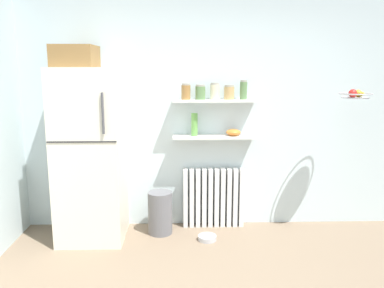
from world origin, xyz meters
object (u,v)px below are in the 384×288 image
(storage_jar_0, at_px, (186,92))
(vase, at_px, (194,125))
(pet_food_bowl, at_px, (207,238))
(refrigerator, at_px, (90,151))
(storage_jar_2, at_px, (215,91))
(radiator, at_px, (213,197))
(storage_jar_3, at_px, (229,92))
(storage_jar_4, at_px, (244,90))
(hanging_fruit_basket, at_px, (355,94))
(storage_jar_1, at_px, (200,92))
(trash_bin, at_px, (160,213))
(shelf_bowl, at_px, (233,132))

(storage_jar_0, xyz_separation_m, vase, (0.09, -0.00, -0.37))
(pet_food_bowl, bearing_deg, refrigerator, 173.62)
(storage_jar_2, bearing_deg, refrigerator, -170.20)
(radiator, xyz_separation_m, storage_jar_0, (-0.32, -0.03, 1.24))
(storage_jar_3, relative_size, vase, 0.63)
(storage_jar_0, bearing_deg, storage_jar_2, 0.00)
(storage_jar_4, height_order, hanging_fruit_basket, storage_jar_4)
(radiator, distance_m, vase, 0.90)
(storage_jar_0, xyz_separation_m, storage_jar_4, (0.64, -0.00, 0.02))
(radiator, bearing_deg, storage_jar_1, -169.36)
(storage_jar_1, xyz_separation_m, trash_bin, (-0.46, -0.17, -1.34))
(refrigerator, height_order, vase, refrigerator)
(storage_jar_0, bearing_deg, trash_bin, -150.59)
(storage_jar_0, distance_m, trash_bin, 1.39)
(radiator, bearing_deg, refrigerator, -168.97)
(storage_jar_2, xyz_separation_m, shelf_bowl, (0.22, -0.00, -0.46))
(vase, height_order, shelf_bowl, vase)
(refrigerator, bearing_deg, pet_food_bowl, -6.38)
(storage_jar_1, bearing_deg, pet_food_bowl, -80.49)
(storage_jar_3, height_order, vase, storage_jar_3)
(storage_jar_1, bearing_deg, trash_bin, -159.88)
(storage_jar_2, xyz_separation_m, hanging_fruit_basket, (1.43, -0.34, -0.01))
(radiator, bearing_deg, storage_jar_2, -90.00)
(vase, distance_m, pet_food_bowl, 1.25)
(storage_jar_4, xyz_separation_m, shelf_bowl, (-0.10, 0.00, -0.48))
(storage_jar_1, distance_m, trash_bin, 1.42)
(shelf_bowl, height_order, pet_food_bowl, shelf_bowl)
(hanging_fruit_basket, bearing_deg, storage_jar_4, 162.74)
(storage_jar_3, height_order, shelf_bowl, storage_jar_3)
(storage_jar_0, bearing_deg, radiator, 5.37)
(trash_bin, bearing_deg, storage_jar_1, 20.12)
(hanging_fruit_basket, bearing_deg, trash_bin, 175.05)
(storage_jar_3, bearing_deg, refrigerator, -171.22)
(storage_jar_4, relative_size, vase, 0.83)
(radiator, xyz_separation_m, vase, (-0.22, -0.03, 0.87))
(storage_jar_1, distance_m, storage_jar_3, 0.32)
(radiator, relative_size, vase, 2.75)
(storage_jar_3, xyz_separation_m, shelf_bowl, (0.06, 0.00, -0.45))
(storage_jar_2, distance_m, storage_jar_4, 0.32)
(refrigerator, distance_m, trash_bin, 1.04)
(storage_jar_0, bearing_deg, storage_jar_1, -0.00)
(storage_jar_3, xyz_separation_m, hanging_fruit_basket, (1.27, -0.34, -0.00))
(storage_jar_4, relative_size, trash_bin, 0.44)
(radiator, height_order, storage_jar_3, storage_jar_3)
(storage_jar_4, distance_m, pet_food_bowl, 1.67)
(storage_jar_1, height_order, storage_jar_4, storage_jar_4)
(storage_jar_2, bearing_deg, radiator, 90.00)
(storage_jar_4, bearing_deg, radiator, 174.63)
(storage_jar_1, bearing_deg, shelf_bowl, 0.00)
(storage_jar_2, bearing_deg, shelf_bowl, -0.00)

